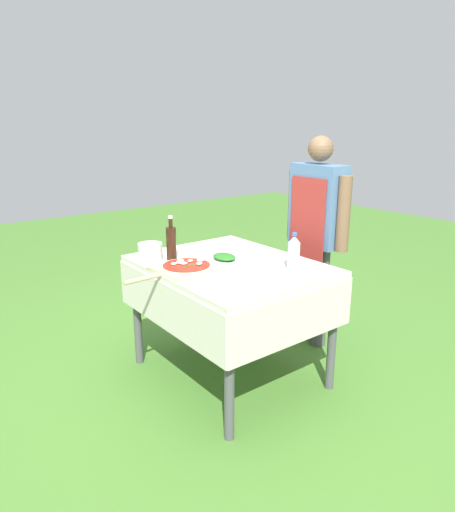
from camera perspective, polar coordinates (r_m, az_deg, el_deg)
name	(u,v)px	position (r m, az deg, el deg)	size (l,w,h in m)	color
ground_plane	(230,374)	(3.09, 0.25, -14.52)	(12.00, 12.00, 0.00)	#477A2D
prep_table	(230,279)	(2.81, 0.27, -2.86)	(1.14, 0.92, 0.76)	beige
person_cook	(316,226)	(3.27, 11.03, 3.72)	(0.56, 0.21, 1.50)	#4C4C51
pizza_on_peel	(185,267)	(2.66, -5.36, -1.42)	(0.35, 0.58, 0.05)	#D1B27F
oil_bottle	(171,242)	(2.84, -7.05, 1.70)	(0.06, 0.06, 0.28)	black
water_bottle	(294,253)	(2.65, 8.29, 0.42)	(0.07, 0.07, 0.22)	silver
herb_container	(224,257)	(2.83, -0.40, -0.17)	(0.21, 0.16, 0.04)	silver
mixing_tub	(150,252)	(2.86, -9.63, 0.53)	(0.15, 0.15, 0.11)	silver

